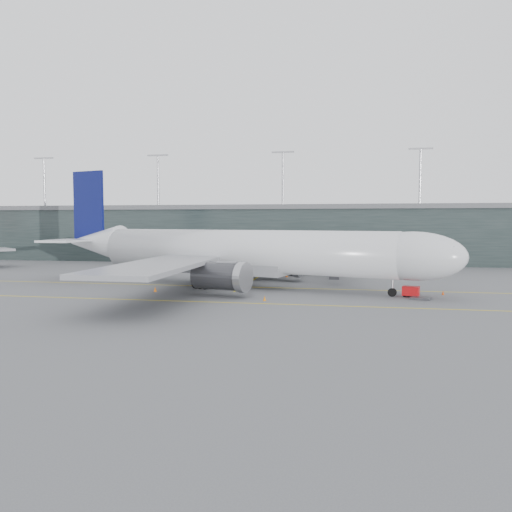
# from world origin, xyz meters

# --- Properties ---
(ground) EXTENTS (320.00, 320.00, 0.00)m
(ground) POSITION_xyz_m (0.00, 0.00, 0.00)
(ground) COLOR #57575C
(ground) RESTS_ON ground
(taxiline_a) EXTENTS (160.00, 0.25, 0.02)m
(taxiline_a) POSITION_xyz_m (0.00, -4.00, 0.01)
(taxiline_a) COLOR gold
(taxiline_a) RESTS_ON ground
(taxiline_b) EXTENTS (160.00, 0.25, 0.02)m
(taxiline_b) POSITION_xyz_m (0.00, -20.00, 0.01)
(taxiline_b) COLOR gold
(taxiline_b) RESTS_ON ground
(taxiline_lead_main) EXTENTS (0.25, 60.00, 0.02)m
(taxiline_lead_main) POSITION_xyz_m (5.00, 20.00, 0.01)
(taxiline_lead_main) COLOR gold
(taxiline_lead_main) RESTS_ON ground
(terminal) EXTENTS (240.00, 36.00, 29.00)m
(terminal) POSITION_xyz_m (-0.00, 58.00, 7.62)
(terminal) COLOR #1D2828
(terminal) RESTS_ON ground
(main_aircraft) EXTENTS (72.42, 66.58, 20.65)m
(main_aircraft) POSITION_xyz_m (4.31, -3.46, 5.79)
(main_aircraft) COLOR silver
(main_aircraft) RESTS_ON ground
(jet_bridge) EXTENTS (5.00, 42.91, 6.20)m
(jet_bridge) POSITION_xyz_m (19.46, 23.56, 4.64)
(jet_bridge) COLOR #2A2B2F
(jet_bridge) RESTS_ON ground
(gse_cart) EXTENTS (2.60, 2.06, 1.55)m
(gse_cart) POSITION_xyz_m (31.30, -10.31, 0.86)
(gse_cart) COLOR red
(gse_cart) RESTS_ON ground
(baggage_dolly) EXTENTS (3.18, 2.85, 0.26)m
(baggage_dolly) POSITION_xyz_m (32.44, -12.28, 0.16)
(baggage_dolly) COLOR #36363A
(baggage_dolly) RESTS_ON ground
(uld_a) EXTENTS (2.01, 1.74, 1.59)m
(uld_a) POSITION_xyz_m (-5.16, 10.11, 0.84)
(uld_a) COLOR #313135
(uld_a) RESTS_ON ground
(uld_b) EXTENTS (2.59, 2.36, 1.92)m
(uld_b) POSITION_xyz_m (-3.39, 10.52, 1.01)
(uld_b) COLOR #313135
(uld_b) RESTS_ON ground
(uld_c) EXTENTS (2.17, 1.91, 1.68)m
(uld_c) POSITION_xyz_m (0.29, 10.34, 0.88)
(uld_c) COLOR #313135
(uld_c) RESTS_ON ground
(cone_nose) EXTENTS (0.39, 0.39, 0.62)m
(cone_nose) POSITION_xyz_m (36.27, -7.30, 0.31)
(cone_nose) COLOR #E94F0C
(cone_nose) RESTS_ON ground
(cone_wing_stbd) EXTENTS (0.45, 0.45, 0.72)m
(cone_wing_stbd) POSITION_xyz_m (11.11, -17.63, 0.36)
(cone_wing_stbd) COLOR orange
(cone_wing_stbd) RESTS_ON ground
(cone_wing_port) EXTENTS (0.48, 0.48, 0.76)m
(cone_wing_port) POSITION_xyz_m (10.54, 12.13, 0.38)
(cone_wing_port) COLOR orange
(cone_wing_port) RESTS_ON ground
(cone_tail) EXTENTS (0.48, 0.48, 0.76)m
(cone_tail) POSITION_xyz_m (-7.07, -11.91, 0.38)
(cone_tail) COLOR orange
(cone_tail) RESTS_ON ground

